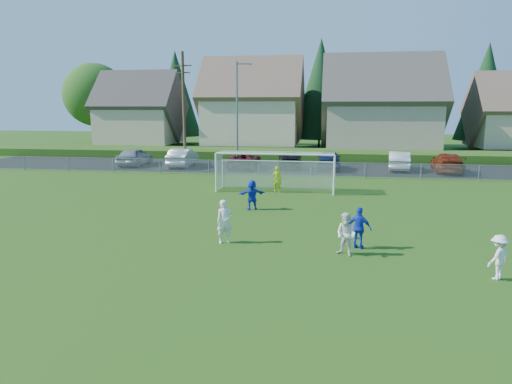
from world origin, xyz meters
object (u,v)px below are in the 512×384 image
car_a (135,157)px  car_d (290,160)px  player_white_a (224,222)px  car_f (399,161)px  goalkeeper (277,179)px  soccer_goal (276,165)px  player_white_b (346,234)px  player_white_c (498,257)px  car_c (244,160)px  player_blue_a (359,228)px  car_b (183,157)px  car_g (447,163)px  player_blue_b (252,195)px  car_e (329,160)px  soccer_ball (354,236)px

car_a → car_d: bearing=-178.0°
player_white_a → car_f: (9.88, 22.74, -0.08)m
goalkeeper → soccer_goal: size_ratio=0.22×
goalkeeper → car_a: goalkeeper is taller
player_white_a → player_white_b: player_white_a is taller
player_white_c → car_c: player_white_c is taller
car_c → car_f: car_f is taller
player_white_b → goalkeeper: goalkeeper is taller
player_blue_a → car_d: size_ratio=0.32×
player_white_c → car_d: player_white_c is taller
player_white_a → car_b: size_ratio=0.35×
car_c → player_white_b: bearing=109.0°
car_g → car_d: bearing=3.7°
car_c → car_b: bearing=-2.5°
player_blue_b → car_c: bearing=-101.1°
car_e → player_white_b: bearing=91.5°
player_white_a → player_white_b: size_ratio=1.09×
player_white_a → car_d: 22.49m
player_white_b → player_blue_a: bearing=94.1°
player_white_c → car_a: size_ratio=0.30×
car_a → player_white_b: bearing=128.9°
car_f → player_white_b: bearing=84.8°
player_white_b → car_d: bearing=133.0°
player_white_b → player_white_a: bearing=-156.9°
car_b → car_g: 22.49m
player_white_c → car_b: size_ratio=0.29×
player_white_b → goalkeeper: bearing=141.2°
soccer_ball → car_d: 21.54m
soccer_ball → player_white_b: bearing=-100.6°
car_b → car_c: size_ratio=0.97×
soccer_ball → player_white_c: 5.70m
player_white_a → player_blue_b: size_ratio=1.10×
car_c → soccer_goal: 11.03m
player_white_b → player_blue_b: 8.22m
player_blue_b → car_e: 16.75m
car_c → player_blue_a: bearing=111.0°
player_blue_a → car_d: player_blue_a is taller
player_white_c → car_b: bearing=-93.9°
car_f → car_b: bearing=9.3°
car_e → soccer_goal: bearing=72.5°
car_c → car_f: (13.14, 0.89, 0.07)m
player_white_c → car_b: car_b is taller
player_white_b → car_f: size_ratio=0.33×
player_white_a → player_blue_a: bearing=-28.7°
car_d → soccer_goal: soccer_goal is taller
car_b → player_white_b: bearing=117.8°
player_white_b → player_white_c: (4.59, -1.58, -0.08)m
player_blue_b → car_f: (9.79, 16.76, 0.00)m
player_white_c → car_e: bearing=-118.5°
player_blue_b → car_g: size_ratio=0.29×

